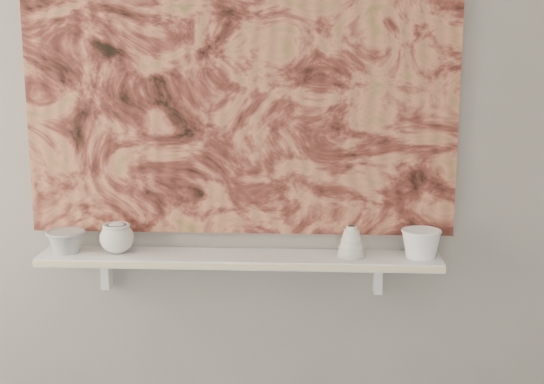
# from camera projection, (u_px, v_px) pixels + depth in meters

# --- Properties ---
(wall_back) EXTENTS (3.60, 0.00, 3.60)m
(wall_back) POSITION_uv_depth(u_px,v_px,m) (241.00, 132.00, 2.65)
(wall_back) COLOR gray
(wall_back) RESTS_ON floor
(shelf) EXTENTS (1.40, 0.18, 0.03)m
(shelf) POSITION_uv_depth(u_px,v_px,m) (239.00, 259.00, 2.64)
(shelf) COLOR white
(shelf) RESTS_ON wall_back
(shelf_stripe) EXTENTS (1.40, 0.01, 0.02)m
(shelf_stripe) POSITION_uv_depth(u_px,v_px,m) (236.00, 267.00, 2.55)
(shelf_stripe) COLOR beige
(shelf_stripe) RESTS_ON shelf
(bracket_left) EXTENTS (0.03, 0.06, 0.12)m
(bracket_left) POSITION_uv_depth(u_px,v_px,m) (107.00, 272.00, 2.75)
(bracket_left) COLOR white
(bracket_left) RESTS_ON wall_back
(bracket_right) EXTENTS (0.03, 0.06, 0.12)m
(bracket_right) POSITION_uv_depth(u_px,v_px,m) (378.00, 276.00, 2.69)
(bracket_right) COLOR white
(bracket_right) RESTS_ON wall_back
(painting) EXTENTS (1.50, 0.02, 1.10)m
(painting) POSITION_uv_depth(u_px,v_px,m) (240.00, 77.00, 2.60)
(painting) COLOR brown
(painting) RESTS_ON wall_back
(house_motif) EXTENTS (0.09, 0.00, 0.08)m
(house_motif) POSITION_uv_depth(u_px,v_px,m) (369.00, 167.00, 2.62)
(house_motif) COLOR black
(house_motif) RESTS_ON painting
(bowl_grey) EXTENTS (0.18, 0.18, 0.08)m
(bowl_grey) POSITION_uv_depth(u_px,v_px,m) (66.00, 241.00, 2.66)
(bowl_grey) COLOR gray
(bowl_grey) RESTS_ON shelf
(cup_cream) EXTENTS (0.13, 0.13, 0.11)m
(cup_cream) POSITION_uv_depth(u_px,v_px,m) (117.00, 238.00, 2.65)
(cup_cream) COLOR silver
(cup_cream) RESTS_ON shelf
(bell_vessel) EXTENTS (0.13, 0.13, 0.11)m
(bell_vessel) POSITION_uv_depth(u_px,v_px,m) (351.00, 241.00, 2.61)
(bell_vessel) COLOR silver
(bell_vessel) RESTS_ON shelf
(bowl_white) EXTENTS (0.16, 0.16, 0.10)m
(bowl_white) POSITION_uv_depth(u_px,v_px,m) (421.00, 243.00, 2.60)
(bowl_white) COLOR white
(bowl_white) RESTS_ON shelf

